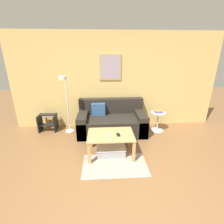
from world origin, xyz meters
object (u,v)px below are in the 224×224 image
couch (112,121)px  cell_phone (118,135)px  side_table (158,120)px  step_stool (48,122)px  book_stack (158,111)px  storage_bin (111,150)px  remote_control (107,136)px  coffee_table (111,138)px  floor_lamp (66,96)px

couch → cell_phone: size_ratio=12.46×
side_table → step_stool: size_ratio=1.17×
book_stack → step_stool: (-2.97, 0.20, -0.32)m
storage_bin → book_stack: size_ratio=2.68×
side_table → remote_control: size_ratio=3.53×
storage_bin → cell_phone: (0.14, -0.02, 0.38)m
storage_bin → remote_control: remote_control is taller
couch → coffee_table: size_ratio=1.87×
floor_lamp → step_stool: bearing=158.9°
storage_bin → book_stack: book_stack is taller
coffee_table → side_table: (1.32, 1.01, -0.06)m
couch → floor_lamp: bearing=-177.4°
couch → step_stool: couch is taller
couch → storage_bin: 1.08m
coffee_table → storage_bin: (0.01, -0.02, -0.29)m
floor_lamp → cell_phone: (1.20, -1.03, -0.54)m
storage_bin → step_stool: step_stool is taller
side_table → cell_phone: size_ratio=3.79×
step_stool → cell_phone: bearing=-35.0°
remote_control → floor_lamp: bearing=103.1°
remote_control → side_table: bearing=8.4°
storage_bin → side_table: bearing=38.1°
step_stool → side_table: bearing=-4.0°
coffee_table → step_stool: bearing=143.6°
couch → book_stack: bearing=-1.0°
side_table → remote_control: 1.78m
book_stack → step_stool: 2.99m
coffee_table → floor_lamp: floor_lamp is taller
floor_lamp → step_stool: size_ratio=3.35×
book_stack → remote_control: book_stack is taller
book_stack → floor_lamp: bearing=-179.3°
floor_lamp → cell_phone: bearing=-40.5°
cell_phone → step_stool: bearing=138.6°
book_stack → cell_phone: 1.58m
floor_lamp → cell_phone: size_ratio=10.87×
storage_bin → floor_lamp: size_ratio=0.39×
couch → storage_bin: size_ratio=2.94×
coffee_table → storage_bin: bearing=-73.2°
couch → floor_lamp: floor_lamp is taller
floor_lamp → step_stool: (-0.60, 0.23, -0.77)m
remote_control → step_stool: remote_control is taller
book_stack → cell_phone: bearing=-137.9°
coffee_table → cell_phone: 0.18m
couch → book_stack: 1.27m
floor_lamp → step_stool: floor_lamp is taller
side_table → step_stool: (-2.97, 0.21, -0.08)m
book_stack → cell_phone: size_ratio=1.58×
coffee_table → cell_phone: bearing=-15.5°
book_stack → remote_control: size_ratio=1.48×
coffee_table → step_stool: 2.05m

